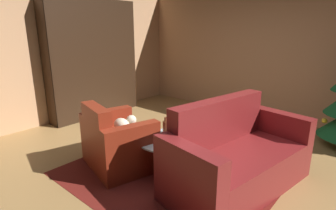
{
  "coord_description": "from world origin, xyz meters",
  "views": [
    {
      "loc": [
        1.83,
        -2.53,
        1.72
      ],
      "look_at": [
        -0.37,
        0.02,
        0.76
      ],
      "focal_mm": 28.65,
      "sensor_mm": 36.0,
      "label": 1
    }
  ],
  "objects_px": {
    "couch_red": "(236,158)",
    "bottle_on_table": "(165,127)",
    "bookshelf_unit": "(98,60)",
    "armchair_red": "(117,144)",
    "coffee_table": "(167,142)",
    "book_stack_on_table": "(167,137)"
  },
  "relations": [
    {
      "from": "armchair_red",
      "to": "coffee_table",
      "type": "xyz_separation_m",
      "value": [
        0.53,
        0.36,
        0.06
      ]
    },
    {
      "from": "couch_red",
      "to": "book_stack_on_table",
      "type": "relative_size",
      "value": 9.1
    },
    {
      "from": "bookshelf_unit",
      "to": "couch_red",
      "type": "xyz_separation_m",
      "value": [
        3.39,
        -0.64,
        -0.79
      ]
    },
    {
      "from": "bookshelf_unit",
      "to": "coffee_table",
      "type": "height_order",
      "value": "bookshelf_unit"
    },
    {
      "from": "bookshelf_unit",
      "to": "couch_red",
      "type": "relative_size",
      "value": 1.22
    },
    {
      "from": "bookshelf_unit",
      "to": "book_stack_on_table",
      "type": "xyz_separation_m",
      "value": [
        2.58,
        -0.88,
        -0.67
      ]
    },
    {
      "from": "book_stack_on_table",
      "to": "couch_red",
      "type": "bearing_deg",
      "value": 16.65
    },
    {
      "from": "bottle_on_table",
      "to": "bookshelf_unit",
      "type": "bearing_deg",
      "value": 163.33
    },
    {
      "from": "couch_red",
      "to": "book_stack_on_table",
      "type": "height_order",
      "value": "couch_red"
    },
    {
      "from": "coffee_table",
      "to": "book_stack_on_table",
      "type": "relative_size",
      "value": 3.61
    },
    {
      "from": "bookshelf_unit",
      "to": "coffee_table",
      "type": "xyz_separation_m",
      "value": [
        2.57,
        -0.86,
        -0.75
      ]
    },
    {
      "from": "armchair_red",
      "to": "bookshelf_unit",
      "type": "bearing_deg",
      "value": 149.04
    },
    {
      "from": "bookshelf_unit",
      "to": "bottle_on_table",
      "type": "relative_size",
      "value": 10.43
    },
    {
      "from": "couch_red",
      "to": "bottle_on_table",
      "type": "height_order",
      "value": "couch_red"
    },
    {
      "from": "bookshelf_unit",
      "to": "coffee_table",
      "type": "distance_m",
      "value": 2.81
    },
    {
      "from": "coffee_table",
      "to": "armchair_red",
      "type": "bearing_deg",
      "value": -145.65
    },
    {
      "from": "coffee_table",
      "to": "book_stack_on_table",
      "type": "height_order",
      "value": "book_stack_on_table"
    },
    {
      "from": "couch_red",
      "to": "book_stack_on_table",
      "type": "bearing_deg",
      "value": -163.35
    },
    {
      "from": "couch_red",
      "to": "coffee_table",
      "type": "distance_m",
      "value": 0.85
    },
    {
      "from": "armchair_red",
      "to": "coffee_table",
      "type": "relative_size",
      "value": 1.4
    },
    {
      "from": "armchair_red",
      "to": "couch_red",
      "type": "height_order",
      "value": "couch_red"
    },
    {
      "from": "coffee_table",
      "to": "bottle_on_table",
      "type": "height_order",
      "value": "bottle_on_table"
    }
  ]
}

